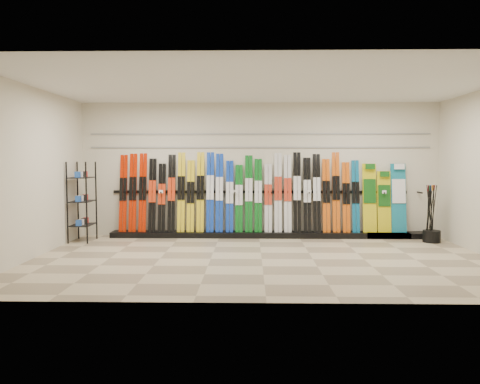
{
  "coord_description": "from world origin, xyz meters",
  "views": [
    {
      "loc": [
        -0.2,
        -8.04,
        1.73
      ],
      "look_at": [
        -0.4,
        1.0,
        1.1
      ],
      "focal_mm": 35.0,
      "sensor_mm": 36.0,
      "label": 1
    }
  ],
  "objects": [
    {
      "name": "skis",
      "position": [
        -0.46,
        2.36,
        0.96
      ],
      "size": [
        5.37,
        0.3,
        1.79
      ],
      "color": "#BB1B00",
      "rests_on": "ski_rack_base"
    },
    {
      "name": "back_wall",
      "position": [
        0.0,
        2.5,
        1.5
      ],
      "size": [
        8.0,
        0.0,
        8.0
      ],
      "primitive_type": "plane",
      "rotation": [
        1.57,
        0.0,
        0.0
      ],
      "color": "beige",
      "rests_on": "floor"
    },
    {
      "name": "ski_poles",
      "position": [
        3.56,
        1.75,
        0.61
      ],
      "size": [
        0.22,
        0.27,
        1.18
      ],
      "color": "black",
      "rests_on": "pole_bin"
    },
    {
      "name": "ski_rack_base",
      "position": [
        0.22,
        2.28,
        0.06
      ],
      "size": [
        8.0,
        0.4,
        0.12
      ],
      "primitive_type": "cube",
      "color": "black",
      "rests_on": "floor"
    },
    {
      "name": "ceiling",
      "position": [
        0.0,
        0.0,
        3.0
      ],
      "size": [
        8.0,
        8.0,
        0.0
      ],
      "primitive_type": "plane",
      "rotation": [
        3.14,
        0.0,
        0.0
      ],
      "color": "silver",
      "rests_on": "back_wall"
    },
    {
      "name": "snowboards",
      "position": [
        2.78,
        2.35,
        0.85
      ],
      "size": [
        0.95,
        0.23,
        1.52
      ],
      "color": "gold",
      "rests_on": "ski_rack_base"
    },
    {
      "name": "pole_bin",
      "position": [
        3.6,
        1.73,
        0.12
      ],
      "size": [
        0.36,
        0.36,
        0.25
      ],
      "primitive_type": "cylinder",
      "color": "black",
      "rests_on": "floor"
    },
    {
      "name": "floor",
      "position": [
        0.0,
        0.0,
        0.0
      ],
      "size": [
        8.0,
        8.0,
        0.0
      ],
      "primitive_type": "plane",
      "color": "#87765D",
      "rests_on": "ground"
    },
    {
      "name": "slatwall_rail_0",
      "position": [
        0.0,
        2.48,
        2.0
      ],
      "size": [
        7.6,
        0.02,
        0.03
      ],
      "primitive_type": "cube",
      "color": "gray",
      "rests_on": "back_wall"
    },
    {
      "name": "left_wall",
      "position": [
        -4.0,
        0.0,
        1.5
      ],
      "size": [
        0.0,
        5.0,
        5.0
      ],
      "primitive_type": "plane",
      "rotation": [
        1.57,
        0.0,
        1.57
      ],
      "color": "beige",
      "rests_on": "floor"
    },
    {
      "name": "slatwall_rail_1",
      "position": [
        0.0,
        2.48,
        2.3
      ],
      "size": [
        7.6,
        0.02,
        0.03
      ],
      "primitive_type": "cube",
      "color": "gray",
      "rests_on": "back_wall"
    },
    {
      "name": "accessory_rack",
      "position": [
        -3.75,
        1.7,
        0.84
      ],
      "size": [
        0.4,
        0.6,
        1.68
      ],
      "primitive_type": "cube",
      "color": "black",
      "rests_on": "floor"
    }
  ]
}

